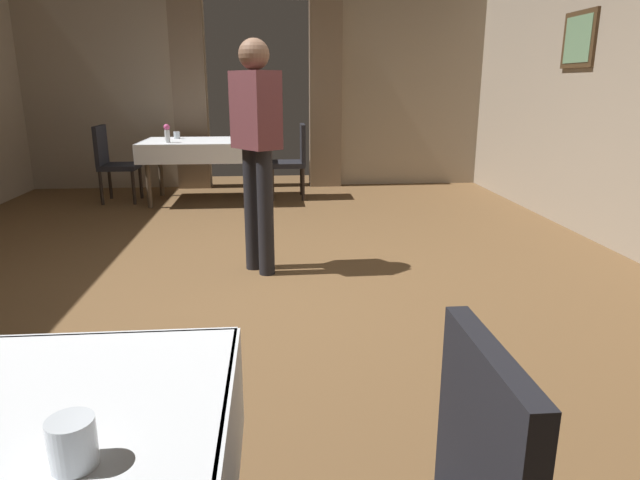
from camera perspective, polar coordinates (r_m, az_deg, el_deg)
ground at (r=4.04m, az=-7.14°, el=-4.76°), size 10.08×10.08×0.00m
wall_back at (r=7.97m, az=-6.39°, el=16.37°), size 6.40×0.27×3.00m
dining_table_mid at (r=7.01m, az=-11.93°, el=9.32°), size 1.45×0.98×0.75m
chair_mid_right at (r=7.07m, az=-2.74°, el=8.46°), size 0.45×0.44×0.93m
chair_mid_left at (r=7.28m, az=-20.58°, el=7.70°), size 0.44×0.44×0.93m
glass_near_b at (r=1.13m, az=-24.09°, el=-18.49°), size 0.08×0.08×0.09m
flower_vase_mid at (r=6.78m, az=-15.45°, el=10.59°), size 0.07×0.07×0.21m
glass_mid_b at (r=7.26m, az=-7.99°, el=10.85°), size 0.07×0.07×0.12m
glass_mid_c at (r=7.27m, az=-14.50°, el=10.40°), size 0.08×0.08×0.09m
person_waiter_by_doorway at (r=4.15m, az=-6.55°, el=10.33°), size 0.39×0.42×1.72m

